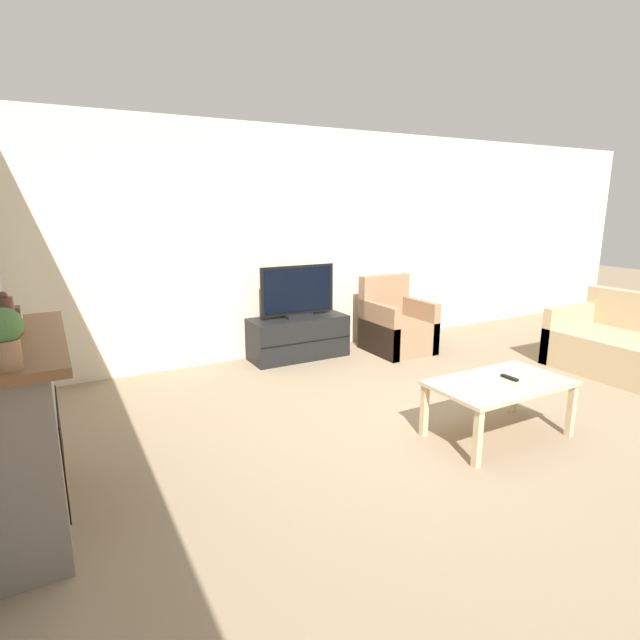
{
  "coord_description": "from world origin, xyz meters",
  "views": [
    {
      "loc": [
        -2.79,
        -3.03,
        1.81
      ],
      "look_at": [
        -0.81,
        0.58,
        0.85
      ],
      "focal_mm": 28.0,
      "sensor_mm": 36.0,
      "label": 1
    }
  ],
  "objects_px": {
    "fireplace": "(25,431)",
    "tv": "(298,293)",
    "potted_plant": "(5,335)",
    "mantel_clock": "(14,320)",
    "armchair": "(396,327)",
    "mantel_vase_left": "(7,327)",
    "coffee_table": "(500,388)",
    "remote": "(509,378)",
    "tv_stand": "(298,337)"
  },
  "relations": [
    {
      "from": "fireplace",
      "to": "tv",
      "type": "height_order",
      "value": "tv"
    },
    {
      "from": "potted_plant",
      "to": "mantel_clock",
      "type": "bearing_deg",
      "value": 89.94
    },
    {
      "from": "potted_plant",
      "to": "armchair",
      "type": "bearing_deg",
      "value": 30.96
    },
    {
      "from": "mantel_vase_left",
      "to": "tv",
      "type": "xyz_separation_m",
      "value": [
        2.75,
        2.52,
        -0.46
      ]
    },
    {
      "from": "mantel_clock",
      "to": "armchair",
      "type": "bearing_deg",
      "value": 22.6
    },
    {
      "from": "tv",
      "to": "armchair",
      "type": "height_order",
      "value": "tv"
    },
    {
      "from": "potted_plant",
      "to": "armchair",
      "type": "distance_m",
      "value": 4.71
    },
    {
      "from": "tv",
      "to": "coffee_table",
      "type": "relative_size",
      "value": 0.85
    },
    {
      "from": "remote",
      "to": "fireplace",
      "type": "bearing_deg",
      "value": 170.05
    },
    {
      "from": "tv_stand",
      "to": "tv",
      "type": "height_order",
      "value": "tv"
    },
    {
      "from": "mantel_vase_left",
      "to": "remote",
      "type": "bearing_deg",
      "value": -2.05
    },
    {
      "from": "fireplace",
      "to": "coffee_table",
      "type": "height_order",
      "value": "fireplace"
    },
    {
      "from": "mantel_clock",
      "to": "tv",
      "type": "bearing_deg",
      "value": 35.58
    },
    {
      "from": "mantel_vase_left",
      "to": "coffee_table",
      "type": "bearing_deg",
      "value": -2.19
    },
    {
      "from": "tv",
      "to": "coffee_table",
      "type": "distance_m",
      "value": 2.71
    },
    {
      "from": "tv_stand",
      "to": "remote",
      "type": "distance_m",
      "value": 2.71
    },
    {
      "from": "armchair",
      "to": "coffee_table",
      "type": "relative_size",
      "value": 0.85
    },
    {
      "from": "mantel_clock",
      "to": "potted_plant",
      "type": "xyz_separation_m",
      "value": [
        -0.0,
        -0.73,
        0.08
      ]
    },
    {
      "from": "mantel_vase_left",
      "to": "tv_stand",
      "type": "relative_size",
      "value": 0.28
    },
    {
      "from": "fireplace",
      "to": "mantel_clock",
      "type": "relative_size",
      "value": 9.24
    },
    {
      "from": "mantel_clock",
      "to": "tv_stand",
      "type": "relative_size",
      "value": 0.13
    },
    {
      "from": "potted_plant",
      "to": "tv",
      "type": "relative_size",
      "value": 0.3
    },
    {
      "from": "potted_plant",
      "to": "coffee_table",
      "type": "height_order",
      "value": "potted_plant"
    },
    {
      "from": "potted_plant",
      "to": "armchair",
      "type": "height_order",
      "value": "potted_plant"
    },
    {
      "from": "mantel_vase_left",
      "to": "potted_plant",
      "type": "bearing_deg",
      "value": -90.0
    },
    {
      "from": "fireplace",
      "to": "potted_plant",
      "type": "distance_m",
      "value": 0.91
    },
    {
      "from": "tv_stand",
      "to": "coffee_table",
      "type": "height_order",
      "value": "tv_stand"
    },
    {
      "from": "tv_stand",
      "to": "tv",
      "type": "distance_m",
      "value": 0.54
    },
    {
      "from": "tv_stand",
      "to": "armchair",
      "type": "relative_size",
      "value": 1.26
    },
    {
      "from": "fireplace",
      "to": "tv",
      "type": "bearing_deg",
      "value": 37.27
    },
    {
      "from": "tv_stand",
      "to": "armchair",
      "type": "height_order",
      "value": "armchair"
    },
    {
      "from": "fireplace",
      "to": "mantel_clock",
      "type": "xyz_separation_m",
      "value": [
        0.02,
        0.14,
        0.61
      ]
    },
    {
      "from": "fireplace",
      "to": "remote",
      "type": "distance_m",
      "value": 3.37
    },
    {
      "from": "tv_stand",
      "to": "remote",
      "type": "xyz_separation_m",
      "value": [
        0.56,
        -2.64,
        0.22
      ]
    },
    {
      "from": "mantel_clock",
      "to": "potted_plant",
      "type": "bearing_deg",
      "value": -90.06
    },
    {
      "from": "mantel_clock",
      "to": "tv",
      "type": "distance_m",
      "value": 3.4
    },
    {
      "from": "mantel_vase_left",
      "to": "coffee_table",
      "type": "height_order",
      "value": "mantel_vase_left"
    },
    {
      "from": "mantel_vase_left",
      "to": "armchair",
      "type": "height_order",
      "value": "mantel_vase_left"
    },
    {
      "from": "fireplace",
      "to": "remote",
      "type": "relative_size",
      "value": 9.2
    },
    {
      "from": "fireplace",
      "to": "remote",
      "type": "height_order",
      "value": "fireplace"
    },
    {
      "from": "mantel_vase_left",
      "to": "potted_plant",
      "type": "height_order",
      "value": "mantel_vase_left"
    },
    {
      "from": "fireplace",
      "to": "potted_plant",
      "type": "height_order",
      "value": "potted_plant"
    },
    {
      "from": "armchair",
      "to": "remote",
      "type": "distance_m",
      "value": 2.42
    },
    {
      "from": "mantel_vase_left",
      "to": "tv_stand",
      "type": "distance_m",
      "value": 3.86
    },
    {
      "from": "fireplace",
      "to": "potted_plant",
      "type": "xyz_separation_m",
      "value": [
        0.02,
        -0.59,
        0.7
      ]
    },
    {
      "from": "mantel_clock",
      "to": "remote",
      "type": "distance_m",
      "value": 3.45
    },
    {
      "from": "coffee_table",
      "to": "remote",
      "type": "relative_size",
      "value": 7.3
    },
    {
      "from": "armchair",
      "to": "remote",
      "type": "xyz_separation_m",
      "value": [
        -0.65,
        -2.32,
        0.17
      ]
    },
    {
      "from": "potted_plant",
      "to": "remote",
      "type": "distance_m",
      "value": 3.4
    },
    {
      "from": "tv",
      "to": "mantel_clock",
      "type": "bearing_deg",
      "value": -144.42
    }
  ]
}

